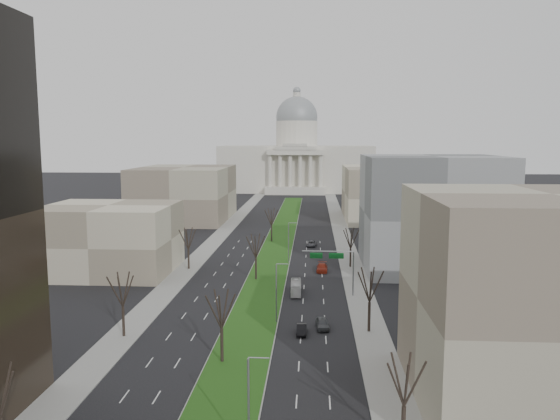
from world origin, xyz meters
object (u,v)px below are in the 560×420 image
at_px(car_grey_near, 322,323).
at_px(box_van, 296,288).
at_px(car_red, 322,268).
at_px(car_black, 302,329).
at_px(car_grey_far, 312,244).

xyz_separation_m(car_grey_near, box_van, (-4.44, 17.99, 0.32)).
relative_size(car_red, box_van, 0.71).
relative_size(car_black, box_van, 0.52).
bearing_deg(car_red, car_black, -93.07).
bearing_deg(box_van, car_red, 71.93).
height_order(car_grey_near, car_black, car_grey_near).
bearing_deg(car_grey_near, box_van, 98.65).
xyz_separation_m(car_black, car_red, (3.46, 37.23, 0.13)).
xyz_separation_m(car_grey_near, car_grey_far, (-1.79, 61.51, -0.08)).
distance_m(car_grey_near, box_van, 18.53).
bearing_deg(car_black, car_grey_near, 39.63).
relative_size(car_grey_far, box_van, 0.63).
relative_size(car_grey_near, car_grey_far, 0.91).
xyz_separation_m(car_black, car_grey_far, (1.19, 63.99, 0.01)).
distance_m(car_red, box_van, 17.47).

